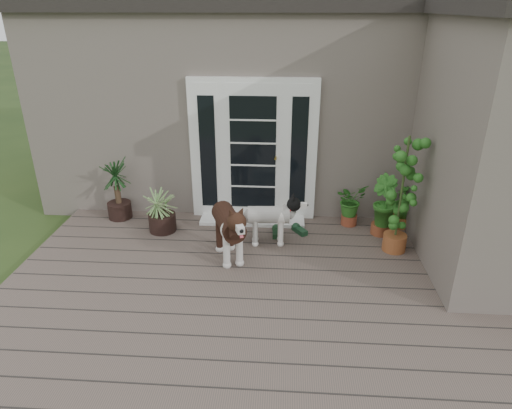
{
  "coord_description": "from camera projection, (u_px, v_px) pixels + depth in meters",
  "views": [
    {
      "loc": [
        0.28,
        -3.8,
        3.2
      ],
      "look_at": [
        -0.1,
        1.75,
        0.7
      ],
      "focal_mm": 31.27,
      "sensor_mm": 36.0,
      "label": 1
    }
  ],
  "objects": [
    {
      "name": "house_wing",
      "position": [
        504.0,
        155.0,
        5.33
      ],
      "size": [
        1.6,
        2.4,
        3.1
      ],
      "primitive_type": "cube",
      "color": "#665E54",
      "rests_on": "ground"
    },
    {
      "name": "deck",
      "position": [
        257.0,
        303.0,
        5.12
      ],
      "size": [
        6.2,
        4.6,
        0.12
      ],
      "primitive_type": "cube",
      "color": "#6B5B4C",
      "rests_on": "ground"
    },
    {
      "name": "white_dog",
      "position": [
        268.0,
        223.0,
        6.17
      ],
      "size": [
        0.79,
        0.38,
        0.64
      ],
      "primitive_type": null,
      "rotation": [
        0.0,
        0.0,
        -1.51
      ],
      "color": "white",
      "rests_on": "deck"
    },
    {
      "name": "door_unit",
      "position": [
        253.0,
        151.0,
        6.67
      ],
      "size": [
        1.9,
        0.14,
        2.15
      ],
      "primitive_type": "cube",
      "color": "white",
      "rests_on": "deck"
    },
    {
      "name": "clog_right",
      "position": [
        276.0,
        232.0,
        6.5
      ],
      "size": [
        0.17,
        0.33,
        0.1
      ],
      "primitive_type": null,
      "rotation": [
        0.0,
        0.0,
        0.04
      ],
      "color": "black",
      "rests_on": "deck"
    },
    {
      "name": "sapling",
      "position": [
        401.0,
        194.0,
        5.78
      ],
      "size": [
        0.6,
        0.6,
        1.67
      ],
      "primitive_type": null,
      "rotation": [
        0.0,
        0.0,
        0.26
      ],
      "color": "#2B611B",
      "rests_on": "deck"
    },
    {
      "name": "herb_c",
      "position": [
        402.0,
        210.0,
        6.68
      ],
      "size": [
        0.45,
        0.45,
        0.54
      ],
      "primitive_type": "imported",
      "rotation": [
        0.0,
        0.0,
        4.35
      ],
      "color": "#215618",
      "rests_on": "deck"
    },
    {
      "name": "house_main",
      "position": [
        272.0,
        101.0,
        8.38
      ],
      "size": [
        7.4,
        4.0,
        3.1
      ],
      "primitive_type": "cube",
      "color": "#665E54",
      "rests_on": "ground"
    },
    {
      "name": "yucca",
      "position": [
        117.0,
        188.0,
        6.85
      ],
      "size": [
        0.77,
        0.77,
        1.0
      ],
      "primitive_type": null,
      "rotation": [
        0.0,
        0.0,
        0.13
      ],
      "color": "black",
      "rests_on": "deck"
    },
    {
      "name": "door_step",
      "position": [
        252.0,
        220.0,
        6.92
      ],
      "size": [
        1.6,
        0.4,
        0.05
      ],
      "primitive_type": "cube",
      "color": "white",
      "rests_on": "deck"
    },
    {
      "name": "spider_plant",
      "position": [
        161.0,
        209.0,
        6.51
      ],
      "size": [
        0.76,
        0.76,
        0.71
      ],
      "primitive_type": null,
      "rotation": [
        0.0,
        0.0,
        -0.16
      ],
      "color": "#8DAB69",
      "rests_on": "deck"
    },
    {
      "name": "roof_main",
      "position": [
        273.0,
        4.0,
        7.7
      ],
      "size": [
        7.6,
        4.2,
        0.2
      ],
      "primitive_type": "cube",
      "color": "#2D2826",
      "rests_on": "house_main"
    },
    {
      "name": "clog_left",
      "position": [
        300.0,
        230.0,
        6.57
      ],
      "size": [
        0.3,
        0.34,
        0.09
      ],
      "primitive_type": null,
      "rotation": [
        0.0,
        0.0,
        0.58
      ],
      "color": "#163820",
      "rests_on": "deck"
    },
    {
      "name": "herb_a",
      "position": [
        350.0,
        207.0,
        6.72
      ],
      "size": [
        0.63,
        0.63,
        0.58
      ],
      "primitive_type": "imported",
      "rotation": [
        0.0,
        0.0,
        0.62
      ],
      "color": "#165018",
      "rests_on": "deck"
    },
    {
      "name": "herb_b",
      "position": [
        382.0,
        213.0,
        6.42
      ],
      "size": [
        0.58,
        0.58,
        0.67
      ],
      "primitive_type": "imported",
      "rotation": [
        0.0,
        0.0,
        1.95
      ],
      "color": "#1E5F1B",
      "rests_on": "deck"
    },
    {
      "name": "brindle_dog",
      "position": [
        229.0,
        232.0,
        5.77
      ],
      "size": [
        0.72,
        1.03,
        0.79
      ],
      "primitive_type": null,
      "rotation": [
        0.0,
        0.0,
        3.51
      ],
      "color": "#341B12",
      "rests_on": "deck"
    }
  ]
}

